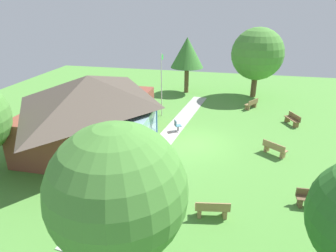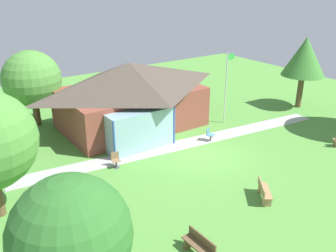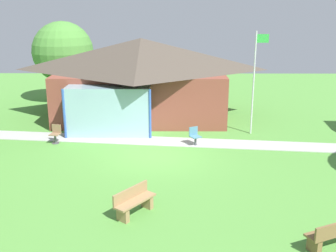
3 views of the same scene
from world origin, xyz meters
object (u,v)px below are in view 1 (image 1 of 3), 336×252
bench_front_left (313,199)px  patio_chair_lawn_spare (177,126)px  tree_west_hedge (117,192)px  bench_lawn_far_right (252,104)px  tree_east_hedge (187,53)px  pavilion (92,109)px  tree_far_east (257,54)px  patio_chair_west (148,172)px  bench_mid_left (212,209)px  bench_front_center (274,149)px  flagpole (162,82)px  bench_front_right (293,120)px

bench_front_left → patio_chair_lawn_spare: (7.13, 7.68, 0.01)m
patio_chair_lawn_spare → tree_west_hedge: size_ratio=0.15×
bench_lawn_far_right → bench_front_left: bearing=-137.1°
patio_chair_lawn_spare → tree_east_hedge: (10.19, 1.01, 3.61)m
pavilion → tree_far_east: (12.96, -10.72, 1.82)m
bench_lawn_far_right → tree_west_hedge: tree_west_hedge is taller
patio_chair_lawn_spare → patio_chair_west: size_ratio=1.00×
bench_lawn_far_right → bench_front_left: (-13.45, -2.27, 0.00)m
bench_mid_left → patio_chair_west: (2.34, 3.58, 0.01)m
tree_west_hedge → bench_front_center: bearing=-29.0°
bench_mid_left → tree_west_hedge: 5.65m
bench_front_left → patio_chair_lawn_spare: size_ratio=1.76×
pavilion → flagpole: (5.81, -3.18, 0.49)m
bench_lawn_far_right → bench_front_right: same height
pavilion → bench_front_center: (0.61, -11.52, -1.93)m
flagpole → bench_mid_left: flagpole is taller
pavilion → patio_chair_west: 6.28m
bench_front_left → flagpole: bearing=-48.3°
pavilion → tree_west_hedge: bearing=-150.1°
bench_front_center → patio_chair_lawn_spare: 6.85m
bench_front_center → bench_front_left: 5.04m
patio_chair_west → tree_far_east: 18.07m
patio_chair_lawn_spare → tree_east_hedge: size_ratio=0.16×
patio_chair_lawn_spare → pavilion: bearing=-89.0°
flagpole → bench_front_left: size_ratio=3.35×
tree_east_hedge → tree_west_hedge: size_ratio=0.98×
bench_lawn_far_right → tree_far_east: bearing=29.2°
flagpole → bench_front_center: (-5.20, -8.34, -2.41)m
flagpole → bench_front_left: bearing=-136.6°
tree_west_hedge → bench_mid_left: bearing=-33.8°
patio_chair_lawn_spare → patio_chair_west: bearing=-31.2°
flagpole → tree_east_hedge: (7.22, -0.85, 1.21)m
bench_front_right → bench_front_left: same height
flagpole → tree_east_hedge: 7.37m
flagpole → patio_chair_west: flagpole is taller
bench_front_right → patio_chair_west: bearing=113.9°
tree_east_hedge → bench_front_right: bearing=-126.9°
bench_lawn_far_right → patio_chair_west: bearing=-170.7°
patio_chair_west → bench_front_left: bearing=97.0°
bench_lawn_far_right → bench_mid_left: 15.32m
patio_chair_lawn_spare → tree_far_east: bearing=122.3°
tree_west_hedge → patio_chair_west: bearing=8.9°
bench_mid_left → tree_far_east: tree_far_east is taller
bench_front_left → patio_chair_lawn_spare: 10.48m
pavilion → bench_lawn_far_right: 14.03m
bench_mid_left → bench_front_right: 13.06m
bench_lawn_far_right → flagpole: bearing=148.1°
bench_mid_left → tree_far_east: (18.97, -2.42, 3.75)m
bench_mid_left → tree_east_hedge: (19.04, 4.27, 3.62)m
bench_lawn_far_right → tree_far_east: size_ratio=0.23×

